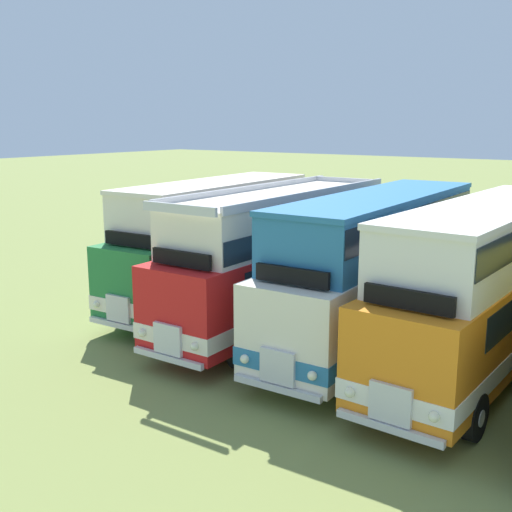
{
  "coord_description": "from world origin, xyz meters",
  "views": [
    {
      "loc": [
        5.9,
        -16.68,
        6.54
      ],
      "look_at": [
        -5.85,
        -0.14,
        2.19
      ],
      "focal_mm": 43.95,
      "sensor_mm": 36.0,
      "label": 1
    }
  ],
  "objects_px": {
    "bus_second_in_row": "(281,255)",
    "bus_third_in_row": "(377,263)",
    "bus_fourth_in_row": "(487,280)",
    "bus_first_in_row": "(215,238)"
  },
  "relations": [
    {
      "from": "bus_third_in_row",
      "to": "bus_second_in_row",
      "type": "bearing_deg",
      "value": -175.17
    },
    {
      "from": "bus_fourth_in_row",
      "to": "bus_third_in_row",
      "type": "bearing_deg",
      "value": 175.78
    },
    {
      "from": "bus_second_in_row",
      "to": "bus_third_in_row",
      "type": "distance_m",
      "value": 3.24
    },
    {
      "from": "bus_first_in_row",
      "to": "bus_third_in_row",
      "type": "bearing_deg",
      "value": -3.3
    },
    {
      "from": "bus_third_in_row",
      "to": "bus_fourth_in_row",
      "type": "relative_size",
      "value": 0.99
    },
    {
      "from": "bus_second_in_row",
      "to": "bus_fourth_in_row",
      "type": "bearing_deg",
      "value": 0.3
    },
    {
      "from": "bus_fourth_in_row",
      "to": "bus_first_in_row",
      "type": "bearing_deg",
      "value": 176.39
    },
    {
      "from": "bus_second_in_row",
      "to": "bus_fourth_in_row",
      "type": "xyz_separation_m",
      "value": [
        6.46,
        0.03,
        0.11
      ]
    },
    {
      "from": "bus_third_in_row",
      "to": "bus_first_in_row",
      "type": "bearing_deg",
      "value": 176.7
    },
    {
      "from": "bus_first_in_row",
      "to": "bus_fourth_in_row",
      "type": "height_order",
      "value": "same"
    }
  ]
}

